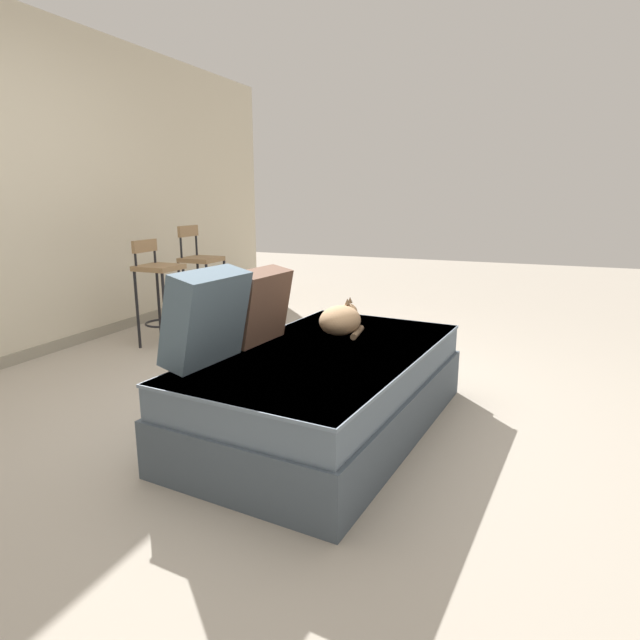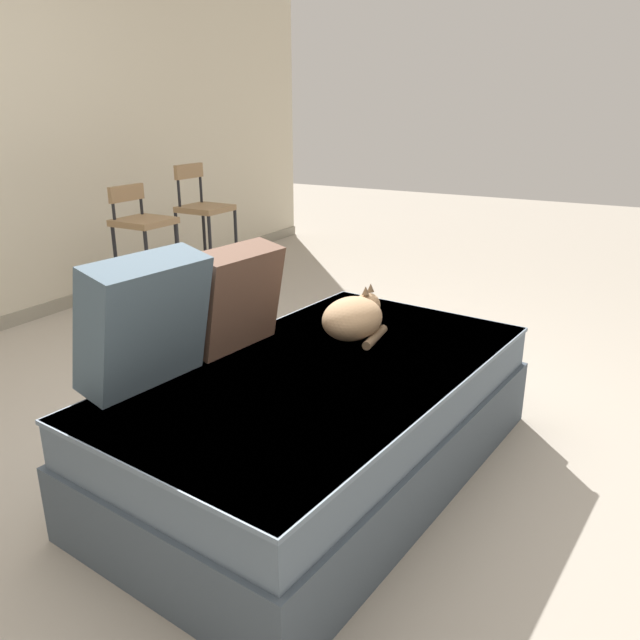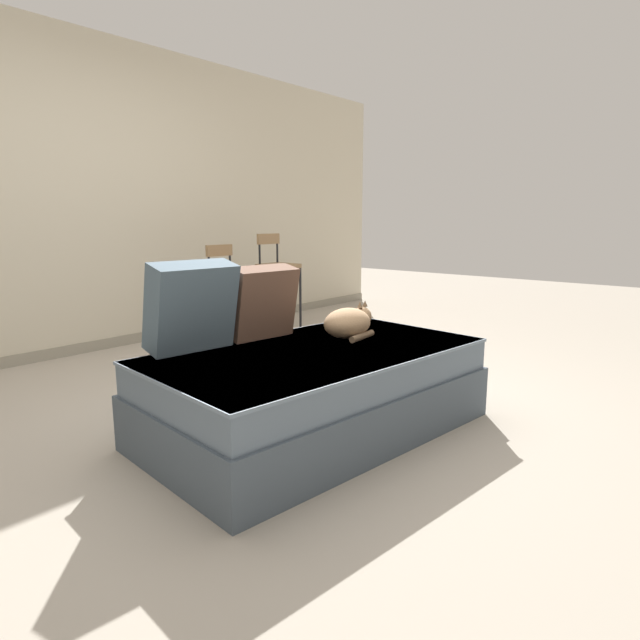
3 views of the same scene
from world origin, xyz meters
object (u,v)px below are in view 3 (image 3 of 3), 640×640
cat (349,323)px  bar_stool_near_window (229,286)px  throw_pillow_corner (192,306)px  couch (316,390)px  throw_pillow_middle (261,302)px  bar_stool_by_doorway (277,279)px

cat → bar_stool_near_window: size_ratio=0.41×
throw_pillow_corner → cat: 0.89m
couch → throw_pillow_middle: 0.59m
throw_pillow_corner → bar_stool_by_doorway: (2.07, 1.45, -0.14)m
couch → throw_pillow_corner: 0.77m
throw_pillow_corner → throw_pillow_middle: bearing=-6.2°
throw_pillow_corner → bar_stool_near_window: throw_pillow_corner is taller
bar_stool_near_window → bar_stool_by_doorway: 0.61m
couch → bar_stool_by_doorway: bearing=49.3°
bar_stool_by_doorway → cat: bearing=-125.0°
couch → cat: bearing=6.8°
throw_pillow_corner → bar_stool_by_doorway: bearing=35.0°
couch → throw_pillow_corner: (-0.44, 0.45, 0.45)m
couch → bar_stool_by_doorway: bar_stool_by_doorway is taller
throw_pillow_corner → bar_stool_near_window: size_ratio=0.52×
bar_stool_near_window → throw_pillow_corner: bearing=-135.3°
throw_pillow_middle → bar_stool_by_doorway: size_ratio=0.42×
throw_pillow_corner → throw_pillow_middle: 0.44m
throw_pillow_middle → throw_pillow_corner: bearing=173.8°
throw_pillow_middle → bar_stool_by_doorway: bearing=42.5°
couch → throw_pillow_corner: size_ratio=4.01×
couch → bar_stool_by_doorway: 2.53m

